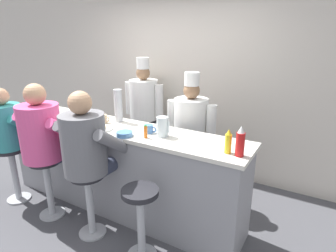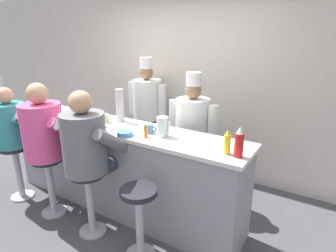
# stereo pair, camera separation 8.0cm
# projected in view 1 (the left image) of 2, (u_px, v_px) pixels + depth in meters

# --- Properties ---
(ground_plane) EXTENTS (20.00, 20.00, 0.00)m
(ground_plane) POSITION_uv_depth(u_px,v_px,m) (104.00, 218.00, 3.24)
(ground_plane) COLOR #4C4C51
(wall_back) EXTENTS (10.00, 0.06, 2.70)m
(wall_back) POSITION_uv_depth(u_px,v_px,m) (177.00, 81.00, 4.25)
(wall_back) COLOR beige
(wall_back) RESTS_ON ground_plane
(diner_counter) EXTENTS (3.09, 0.58, 1.05)m
(diner_counter) POSITION_uv_depth(u_px,v_px,m) (118.00, 168.00, 3.31)
(diner_counter) COLOR gray
(diner_counter) RESTS_ON ground_plane
(ketchup_bottle_red) EXTENTS (0.07, 0.07, 0.27)m
(ketchup_bottle_red) POSITION_uv_depth(u_px,v_px,m) (240.00, 142.00, 2.33)
(ketchup_bottle_red) COLOR red
(ketchup_bottle_red) RESTS_ON diner_counter
(mustard_bottle_yellow) EXTENTS (0.06, 0.06, 0.22)m
(mustard_bottle_yellow) POSITION_uv_depth(u_px,v_px,m) (228.00, 142.00, 2.39)
(mustard_bottle_yellow) COLOR yellow
(mustard_bottle_yellow) RESTS_ON diner_counter
(hot_sauce_bottle_orange) EXTENTS (0.04, 0.04, 0.13)m
(hot_sauce_bottle_orange) POSITION_uv_depth(u_px,v_px,m) (146.00, 132.00, 2.76)
(hot_sauce_bottle_orange) COLOR orange
(hot_sauce_bottle_orange) RESTS_ON diner_counter
(water_pitcher_clear) EXTENTS (0.14, 0.12, 0.20)m
(water_pitcher_clear) POSITION_uv_depth(u_px,v_px,m) (162.00, 127.00, 2.79)
(water_pitcher_clear) COLOR silver
(water_pitcher_clear) RESTS_ON diner_counter
(breakfast_plate) EXTENTS (0.25, 0.25, 0.05)m
(breakfast_plate) POSITION_uv_depth(u_px,v_px,m) (101.00, 128.00, 3.02)
(breakfast_plate) COLOR white
(breakfast_plate) RESTS_ON diner_counter
(cereal_bowl) EXTENTS (0.16, 0.16, 0.05)m
(cereal_bowl) POSITION_uv_depth(u_px,v_px,m) (124.00, 134.00, 2.82)
(cereal_bowl) COLOR #4C7FB7
(cereal_bowl) RESTS_ON diner_counter
(coffee_mug_blue) EXTENTS (0.14, 0.09, 0.09)m
(coffee_mug_blue) POSITION_uv_depth(u_px,v_px,m) (149.00, 129.00, 2.90)
(coffee_mug_blue) COLOR #4C7AB2
(coffee_mug_blue) RESTS_ON diner_counter
(coffee_mug_tan) EXTENTS (0.14, 0.09, 0.10)m
(coffee_mug_tan) POSITION_uv_depth(u_px,v_px,m) (104.00, 119.00, 3.23)
(coffee_mug_tan) COLOR beige
(coffee_mug_tan) RESTS_ON diner_counter
(cup_stack_steel) EXTENTS (0.10, 0.10, 0.38)m
(cup_stack_steel) POSITION_uv_depth(u_px,v_px,m) (118.00, 106.00, 3.24)
(cup_stack_steel) COLOR #B7BABF
(cup_stack_steel) RESTS_ON diner_counter
(napkin_dispenser_chrome) EXTENTS (0.11, 0.06, 0.11)m
(napkin_dispenser_chrome) POSITION_uv_depth(u_px,v_px,m) (84.00, 117.00, 3.28)
(napkin_dispenser_chrome) COLOR silver
(napkin_dispenser_chrome) RESTS_ON diner_counter
(diner_seated_teal) EXTENTS (0.57, 0.56, 1.44)m
(diner_seated_teal) POSITION_uv_depth(u_px,v_px,m) (9.00, 130.00, 3.36)
(diner_seated_teal) COLOR #B2B5BA
(diner_seated_teal) RESTS_ON ground_plane
(diner_seated_pink) EXTENTS (0.65, 0.65, 1.55)m
(diner_seated_pink) POSITION_uv_depth(u_px,v_px,m) (44.00, 136.00, 3.04)
(diner_seated_pink) COLOR #B2B5BA
(diner_seated_pink) RESTS_ON ground_plane
(diner_seated_grey) EXTENTS (0.64, 0.64, 1.54)m
(diner_seated_grey) POSITION_uv_depth(u_px,v_px,m) (87.00, 148.00, 2.73)
(diner_seated_grey) COLOR #B2B5BA
(diner_seated_grey) RESTS_ON ground_plane
(empty_stool_round) EXTENTS (0.34, 0.34, 0.72)m
(empty_stool_round) POSITION_uv_depth(u_px,v_px,m) (141.00, 213.00, 2.55)
(empty_stool_round) COLOR #B2B5BA
(empty_stool_round) RESTS_ON ground_plane
(cook_in_whites_near) EXTENTS (0.67, 0.43, 1.71)m
(cook_in_whites_near) POSITION_uv_depth(u_px,v_px,m) (144.00, 109.00, 4.28)
(cook_in_whites_near) COLOR #232328
(cook_in_whites_near) RESTS_ON ground_plane
(cook_in_whites_far) EXTENTS (0.63, 0.40, 1.62)m
(cook_in_whites_far) POSITION_uv_depth(u_px,v_px,m) (190.00, 133.00, 3.40)
(cook_in_whites_far) COLOR #232328
(cook_in_whites_far) RESTS_ON ground_plane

